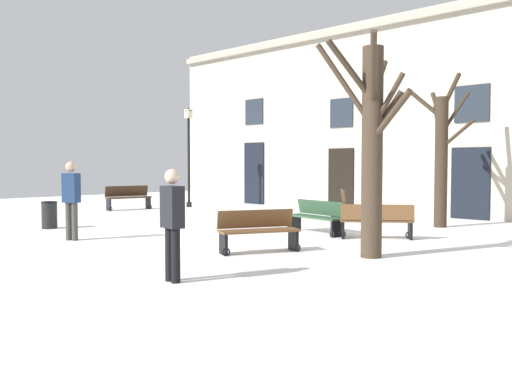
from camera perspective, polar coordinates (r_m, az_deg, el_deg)
The scene contains 13 objects.
ground_plane at distance 13.76m, azimuth -5.31°, elevation -4.63°, with size 37.79×37.79×0.00m, color white.
building_facade at distance 20.83m, azimuth 14.63°, elevation 7.71°, with size 23.62×0.60×7.06m.
tree_foreground at distance 10.96m, azimuth 11.62°, elevation 4.84°, with size 1.85×1.71×4.08m.
tree_near_facade at distance 16.78m, azimuth 18.19°, elevation 3.79°, with size 1.88×1.11×4.41m.
streetlamp at distance 23.39m, azimuth -6.80°, elevation 4.55°, with size 0.30×0.30×4.07m.
litter_bin at distance 16.65m, azimuth -20.11°, elevation -2.18°, with size 0.44×0.44×0.75m.
bench_by_litter_bin at distance 22.53m, azimuth -12.76°, elevation -0.51°, with size 0.74×1.82×0.93m.
bench_far_corner at distance 11.47m, azimuth 0.22°, elevation -3.90°, with size 1.13×1.70×0.86m.
bench_near_center_tree at distance 18.45m, azimuth 8.42°, elevation -1.21°, with size 1.41×1.55×0.95m.
bench_facing_shops at distance 13.74m, azimuth 12.06°, elevation -2.85°, with size 1.63×1.43×0.84m.
bench_near_lamp at distance 14.62m, azimuth 6.15°, elevation -2.47°, with size 1.88×0.82×0.84m.
person_crossing_plaza at distance 8.65m, azimuth -8.43°, elevation -2.74°, with size 0.40×0.26×1.72m.
person_near_bench at distance 13.87m, azimuth -18.12°, elevation -0.38°, with size 0.44×0.35×1.85m.
Camera 1 is at (10.48, -8.73, 1.80)m, focal length 39.69 mm.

